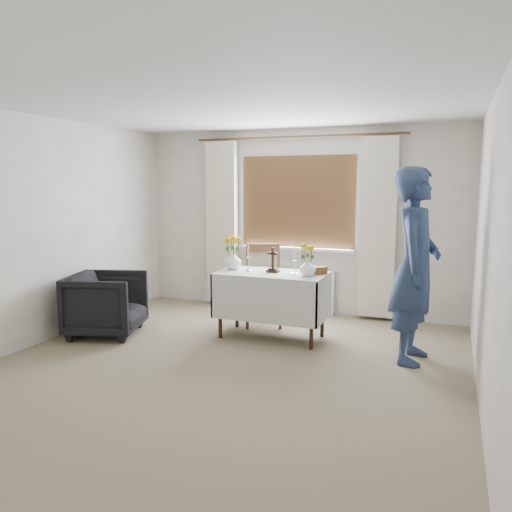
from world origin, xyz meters
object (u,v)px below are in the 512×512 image
Objects in this scene: armchair at (106,304)px; wooden_cross at (273,260)px; wooden_chair at (263,285)px; flower_vase_left at (233,260)px; altar_table at (272,305)px; flower_vase_right at (308,268)px; person at (415,266)px.

wooden_cross reaches higher than armchair.
wooden_chair is 3.54× the size of wooden_cross.
wooden_chair reaches higher than flower_vase_left.
altar_table is 0.71m from flower_vase_left.
armchair is at bearing -162.01° from altar_table.
armchair is 3.76× the size of flower_vase_left.
wooden_chair is at bearing -72.95° from armchair.
flower_vase_left is 0.95m from flower_vase_right.
wooden_chair is at bearing 143.81° from flower_vase_right.
flower_vase_right is (0.44, -0.06, 0.48)m from altar_table.
wooden_cross is at bearing -79.51° from wooden_chair.
armchair is at bearing 101.40° from person.
altar_table is 0.64× the size of person.
altar_table is at bearing 172.32° from flower_vase_right.
person is at bearing -6.89° from altar_table.
altar_table is 6.56× the size of flower_vase_right.
wooden_chair is (-0.27, 0.46, 0.13)m from altar_table.
wooden_cross is 0.51m from flower_vase_left.
armchair is at bearing -168.12° from wooden_chair.
flower_vase_left is at bearing 173.57° from flower_vase_right.
wooden_cross is at bearing 84.89° from altar_table.
wooden_cross is (1.85, 0.63, 0.54)m from armchair.
person reaches higher than armchair.
wooden_cross is at bearing -88.15° from armchair.
armchair is 3.49m from person.
flower_vase_right is at bearing -6.43° from flower_vase_left.
armchair is at bearing -154.21° from flower_vase_left.
altar_table is 1.94m from armchair.
wooden_chair is 0.53× the size of person.
person is 1.14m from flower_vase_right.
flower_vase_right is at bearing -93.63° from armchair.
wooden_chair is 0.65m from wooden_cross.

